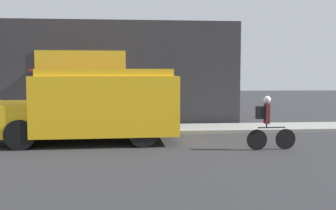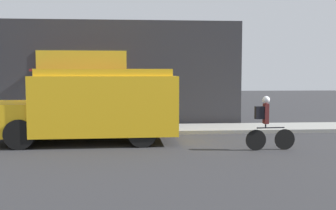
% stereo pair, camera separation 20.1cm
% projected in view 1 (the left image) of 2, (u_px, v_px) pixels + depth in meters
% --- Properties ---
extents(ground_plane, '(70.00, 70.00, 0.00)m').
position_uv_depth(ground_plane, '(68.00, 136.00, 13.91)').
color(ground_plane, '#2B2B2D').
extents(sidewalk, '(28.00, 2.04, 0.14)m').
position_uv_depth(sidewalk, '(72.00, 130.00, 14.92)').
color(sidewalk, gray).
rests_on(sidewalk, ground_plane).
extents(storefront, '(13.76, 0.92, 4.41)m').
position_uv_depth(storefront, '(76.00, 73.00, 16.11)').
color(storefront, '#2D2D33').
rests_on(storefront, ground_plane).
extents(school_bus, '(5.85, 2.82, 2.36)m').
position_uv_depth(school_bus, '(95.00, 105.00, 12.56)').
color(school_bus, yellow).
rests_on(school_bus, ground_plane).
extents(cyclist, '(1.48, 0.21, 1.57)m').
position_uv_depth(cyclist, '(268.00, 123.00, 11.37)').
color(cyclist, black).
rests_on(cyclist, ground_plane).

